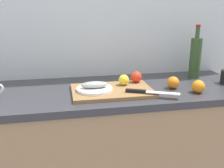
% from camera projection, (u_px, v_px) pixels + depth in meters
% --- Properties ---
extents(back_wall, '(3.20, 0.05, 2.50)m').
position_uv_depth(back_wall, '(77.00, 25.00, 1.72)').
color(back_wall, silver).
rests_on(back_wall, ground_plane).
extents(kitchen_counter, '(2.00, 0.60, 0.90)m').
position_uv_depth(kitchen_counter, '(86.00, 157.00, 1.65)').
color(kitchen_counter, '#9E7A56').
rests_on(kitchen_counter, ground_plane).
extents(cutting_board, '(0.45, 0.30, 0.02)m').
position_uv_depth(cutting_board, '(112.00, 91.00, 1.48)').
color(cutting_board, olive).
rests_on(cutting_board, kitchen_counter).
extents(white_plate, '(0.20, 0.20, 0.01)m').
position_uv_depth(white_plate, '(95.00, 89.00, 1.45)').
color(white_plate, white).
rests_on(white_plate, cutting_board).
extents(fish_fillet, '(0.15, 0.06, 0.04)m').
position_uv_depth(fish_fillet, '(94.00, 85.00, 1.44)').
color(fish_fillet, '#999E99').
rests_on(fish_fillet, white_plate).
extents(chef_knife, '(0.28, 0.14, 0.02)m').
position_uv_depth(chef_knife, '(146.00, 92.00, 1.40)').
color(chef_knife, silver).
rests_on(chef_knife, cutting_board).
extents(lemon_0, '(0.06, 0.06, 0.06)m').
position_uv_depth(lemon_0, '(124.00, 80.00, 1.54)').
color(lemon_0, yellow).
rests_on(lemon_0, cutting_board).
extents(tomato_0, '(0.07, 0.07, 0.07)m').
position_uv_depth(tomato_0, '(136.00, 77.00, 1.59)').
color(tomato_0, red).
rests_on(tomato_0, cutting_board).
extents(wine_bottle, '(0.07, 0.07, 0.36)m').
position_uv_depth(wine_bottle, '(195.00, 57.00, 1.74)').
color(wine_bottle, '#2D4723').
rests_on(wine_bottle, kitchen_counter).
extents(orange_0, '(0.07, 0.07, 0.07)m').
position_uv_depth(orange_0, '(198.00, 86.00, 1.46)').
color(orange_0, orange).
rests_on(orange_0, kitchen_counter).
extents(orange_3, '(0.07, 0.07, 0.07)m').
position_uv_depth(orange_3, '(173.00, 83.00, 1.54)').
color(orange_3, orange).
rests_on(orange_3, kitchen_counter).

